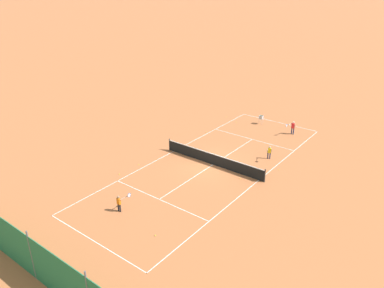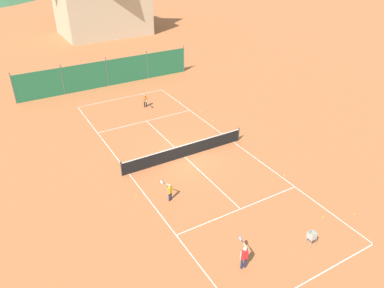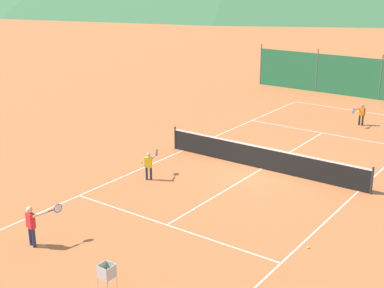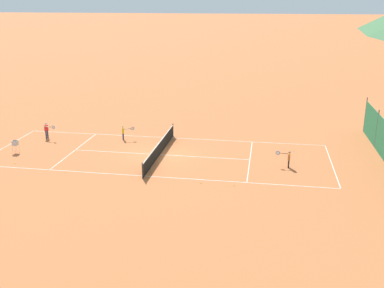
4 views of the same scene
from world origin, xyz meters
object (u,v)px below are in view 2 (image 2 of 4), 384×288
object	(u,v)px
tennis_ball_alley_left	(105,113)
tennis_ball_mid_court	(323,217)
ball_hopper	(312,236)
tennis_ball_near_corner	(136,196)
player_far_baseline	(244,255)
tennis_ball_far_corner	(213,121)
player_far_service	(145,100)
tennis_ball_by_net_left	(354,214)
player_near_service	(169,190)
tennis_ball_service_box	(284,175)
tennis_ball_by_net_right	(201,112)
tennis_ball_alley_right	(142,163)
tennis_net	(185,151)

from	to	relation	value
tennis_ball_alley_left	tennis_ball_mid_court	bearing A→B (deg)	-72.61
ball_hopper	tennis_ball_near_corner	bearing A→B (deg)	126.00
player_far_baseline	tennis_ball_alley_left	bearing A→B (deg)	90.10
tennis_ball_far_corner	tennis_ball_mid_court	size ratio (longest dim) A/B	1.00
player_far_service	ball_hopper	xyz separation A→B (m)	(0.18, -19.33, -0.01)
player_far_service	tennis_ball_by_net_left	xyz separation A→B (m)	(4.02, -18.87, -0.64)
player_near_service	ball_hopper	distance (m)	8.02
player_far_service	ball_hopper	world-z (taller)	player_far_service
tennis_ball_service_box	tennis_ball_by_net_right	xyz separation A→B (m)	(0.36, 10.82, 0.00)
tennis_ball_near_corner	tennis_ball_alley_right	bearing A→B (deg)	61.37
player_far_service	player_near_service	bearing A→B (deg)	-108.17
player_near_service	tennis_ball_by_net_left	world-z (taller)	player_near_service
tennis_net	tennis_ball_service_box	bearing A→B (deg)	-49.80
tennis_ball_alley_left	tennis_ball_near_corner	distance (m)	12.00
player_far_service	tennis_ball_by_net_right	size ratio (longest dim) A/B	17.33
player_far_baseline	tennis_ball_service_box	xyz separation A→B (m)	(6.76, 4.62, -0.72)
tennis_ball_near_corner	tennis_ball_alley_left	bearing A→B (deg)	79.62
tennis_net	tennis_ball_alley_right	size ratio (longest dim) A/B	139.09
tennis_net	tennis_ball_near_corner	world-z (taller)	tennis_net
tennis_ball_service_box	tennis_ball_far_corner	xyz separation A→B (m)	(0.30, 8.83, 0.00)
tennis_ball_near_corner	tennis_ball_by_net_left	xyz separation A→B (m)	(9.69, -7.58, 0.00)
tennis_ball_alley_right	player_near_service	bearing A→B (deg)	-91.70
tennis_net	tennis_ball_mid_court	xyz separation A→B (m)	(3.43, -9.25, -0.47)
tennis_ball_mid_court	ball_hopper	xyz separation A→B (m)	(-2.17, -1.16, 0.63)
tennis_ball_far_corner	tennis_ball_by_net_left	xyz separation A→B (m)	(0.44, -13.61, 0.00)
tennis_ball_by_net_right	tennis_ball_near_corner	bearing A→B (deg)	-139.28
tennis_ball_alley_right	tennis_ball_by_net_left	bearing A→B (deg)	-53.00
player_near_service	tennis_ball_alley_right	world-z (taller)	player_near_service
tennis_net	player_far_service	distance (m)	8.99
player_far_baseline	tennis_ball_by_net_right	world-z (taller)	player_far_baseline
tennis_net	player_far_service	size ratio (longest dim) A/B	8.02
tennis_ball_near_corner	ball_hopper	size ratio (longest dim) A/B	0.07
tennis_ball_far_corner	tennis_ball_mid_court	xyz separation A→B (m)	(-1.24, -12.91, 0.00)
tennis_ball_far_corner	tennis_ball_by_net_right	bearing A→B (deg)	88.05
player_far_service	tennis_ball_by_net_right	world-z (taller)	player_far_service
tennis_ball_mid_court	tennis_ball_by_net_left	world-z (taller)	same
player_far_baseline	tennis_ball_by_net_right	size ratio (longest dim) A/B	19.52
player_far_baseline	player_far_service	world-z (taller)	player_far_baseline
tennis_ball_near_corner	tennis_ball_mid_court	world-z (taller)	same
tennis_ball_by_net_left	ball_hopper	xyz separation A→B (m)	(-3.84, -0.46, 0.63)
tennis_ball_near_corner	tennis_ball_by_net_right	world-z (taller)	same
tennis_ball_alley_left	tennis_ball_service_box	world-z (taller)	same
tennis_ball_by_net_right	tennis_net	bearing A→B (deg)	-129.90
tennis_net	tennis_ball_far_corner	bearing A→B (deg)	38.15
tennis_ball_by_net_right	tennis_ball_far_corner	world-z (taller)	same
tennis_net	tennis_ball_near_corner	xyz separation A→B (m)	(-4.59, -2.36, -0.47)
tennis_ball_near_corner	ball_hopper	xyz separation A→B (m)	(5.85, -8.05, 0.63)
tennis_ball_by_net_right	tennis_ball_by_net_left	bearing A→B (deg)	-88.64
player_far_baseline	tennis_ball_far_corner	bearing A→B (deg)	62.32
tennis_ball_service_box	tennis_ball_by_net_left	world-z (taller)	same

